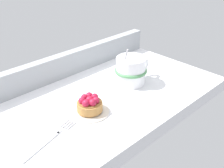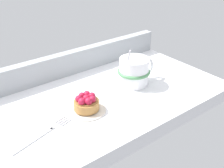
{
  "view_description": "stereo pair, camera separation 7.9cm",
  "coord_description": "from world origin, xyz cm",
  "views": [
    {
      "loc": [
        -45.97,
        -51.43,
        42.09
      ],
      "look_at": [
        2.26,
        -1.84,
        4.04
      ],
      "focal_mm": 44.68,
      "sensor_mm": 36.0,
      "label": 1
    },
    {
      "loc": [
        -40.01,
        -56.59,
        42.09
      ],
      "look_at": [
        2.26,
        -1.84,
        4.04
      ],
      "focal_mm": 44.68,
      "sensor_mm": 36.0,
      "label": 2
    }
  ],
  "objects": [
    {
      "name": "ground_plane",
      "position": [
        0.0,
        0.0,
        -2.14
      ],
      "size": [
        74.09,
        40.06,
        4.28
      ],
      "primitive_type": "cube",
      "color": "white"
    },
    {
      "name": "window_rail_back",
      "position": [
        0.0,
        18.52,
        3.82
      ],
      "size": [
        72.6,
        3.03,
        7.64
      ],
      "primitive_type": "cube",
      "color": "#9EA3A8",
      "rests_on": "ground_plane"
    },
    {
      "name": "dessert_plate",
      "position": [
        -7.63,
        -3.66,
        0.36
      ],
      "size": [
        10.26,
        10.26,
        0.76
      ],
      "color": "silver",
      "rests_on": "ground_plane"
    },
    {
      "name": "raspberry_tart",
      "position": [
        -7.64,
        -3.67,
        2.67
      ],
      "size": [
        6.75,
        6.75,
        4.26
      ],
      "color": "#B77F42",
      "rests_on": "dessert_plate"
    },
    {
      "name": "coffee_mug",
      "position": [
        12.37,
        -0.02,
        4.29
      ],
      "size": [
        13.38,
        10.16,
        11.84
      ],
      "color": "white",
      "rests_on": "ground_plane"
    },
    {
      "name": "dessert_fork",
      "position": [
        -21.33,
        -5.82,
        0.3
      ],
      "size": [
        16.85,
        6.02,
        0.6
      ],
      "color": "silver",
      "rests_on": "ground_plane"
    }
  ]
}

